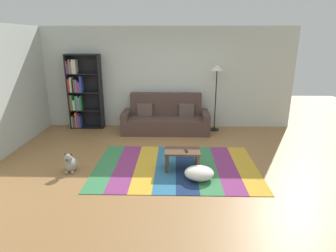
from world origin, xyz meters
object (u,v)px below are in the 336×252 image
(pouf, at_px, (199,173))
(bookshelf, at_px, (81,93))
(coffee_table, at_px, (182,154))
(dog, at_px, (71,163))
(standing_lamp, at_px, (217,76))
(tv_remote, at_px, (186,150))
(couch, at_px, (166,119))

(pouf, bearing_deg, bookshelf, 135.15)
(coffee_table, height_order, dog, dog)
(pouf, bearing_deg, coffee_table, 125.32)
(coffee_table, distance_m, dog, 2.10)
(coffee_table, height_order, standing_lamp, standing_lamp)
(dog, height_order, standing_lamp, standing_lamp)
(standing_lamp, xyz_separation_m, tv_remote, (-0.85, -2.46, -1.06))
(coffee_table, distance_m, standing_lamp, 2.84)
(couch, relative_size, bookshelf, 1.13)
(dog, distance_m, tv_remote, 2.18)
(coffee_table, bearing_deg, couch, 99.71)
(standing_lamp, relative_size, tv_remote, 11.63)
(couch, relative_size, pouf, 4.34)
(coffee_table, bearing_deg, standing_lamp, 69.09)
(couch, bearing_deg, bookshelf, 172.96)
(bookshelf, xyz_separation_m, coffee_table, (2.70, -2.56, -0.68))
(pouf, distance_m, dog, 2.40)
(pouf, xyz_separation_m, dog, (-2.38, 0.26, 0.04))
(bookshelf, relative_size, standing_lamp, 1.15)
(standing_lamp, height_order, tv_remote, standing_lamp)
(couch, distance_m, tv_remote, 2.35)
(dog, height_order, tv_remote, tv_remote)
(coffee_table, relative_size, tv_remote, 4.40)
(tv_remote, bearing_deg, couch, 96.57)
(dog, bearing_deg, coffee_table, 4.05)
(pouf, bearing_deg, couch, 104.22)
(couch, xyz_separation_m, standing_lamp, (1.32, 0.15, 1.12))
(coffee_table, relative_size, pouf, 1.27)
(pouf, relative_size, tv_remote, 3.47)
(bookshelf, xyz_separation_m, tv_remote, (2.77, -2.59, -0.59))
(standing_lamp, bearing_deg, couch, -173.40)
(dog, distance_m, standing_lamp, 4.17)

